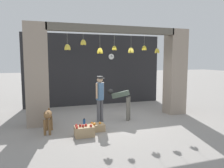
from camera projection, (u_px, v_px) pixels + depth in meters
The scene contains 12 objects.
ground_plane at pixel (116, 120), 7.61m from camera, with size 60.00×60.00×0.00m, color gray.
shop_back_wall at pixel (95, 70), 10.15m from camera, with size 6.41×0.12×3.25m, color #232326.
shop_pillar_left at pixel (37, 75), 6.91m from camera, with size 0.70×0.60×3.25m, color gray.
shop_pillar_right at pixel (175, 72), 8.51m from camera, with size 0.70×0.60×3.25m, color gray.
storefront_awning at pixel (114, 32), 7.37m from camera, with size 4.51×0.27×0.96m.
dog at pixel (48, 117), 6.26m from camera, with size 0.31×0.81×0.70m.
shopkeeper at pixel (100, 96), 7.28m from camera, with size 0.32×0.30×1.56m.
worker_stooping at pixel (122, 100), 7.64m from camera, with size 0.72×0.62×1.08m.
fruit_crate_oranges at pixel (96, 127), 6.50m from camera, with size 0.46×0.33×0.28m.
fruit_crate_apples at pixel (84, 131), 6.03m from camera, with size 0.52×0.36×0.35m.
water_bottle at pixel (84, 123), 6.93m from camera, with size 0.08×0.08×0.26m.
wall_clock at pixel (111, 57), 10.25m from camera, with size 0.28×0.03×0.28m.
Camera 1 is at (-2.47, -7.00, 2.13)m, focal length 35.00 mm.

